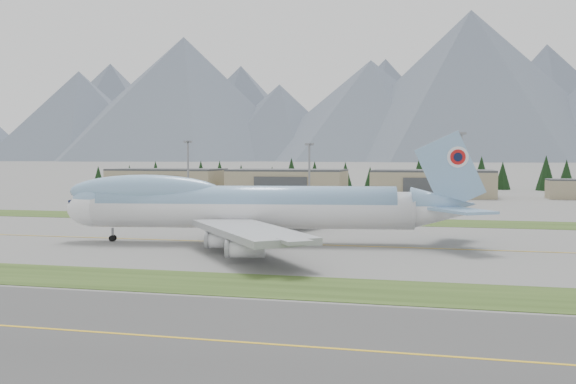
% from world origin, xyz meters
% --- Properties ---
extents(ground, '(7000.00, 7000.00, 0.00)m').
position_xyz_m(ground, '(0.00, 0.00, 0.00)').
color(ground, slate).
rests_on(ground, ground).
extents(grass_strip_near, '(400.00, 14.00, 0.08)m').
position_xyz_m(grass_strip_near, '(0.00, -38.00, 0.00)').
color(grass_strip_near, '#2B4017').
rests_on(grass_strip_near, ground).
extents(grass_strip_far, '(400.00, 18.00, 0.08)m').
position_xyz_m(grass_strip_far, '(0.00, 45.00, 0.00)').
color(grass_strip_far, '#2B4017').
rests_on(grass_strip_far, ground).
extents(taxiway_line_main, '(400.00, 0.40, 0.02)m').
position_xyz_m(taxiway_line_main, '(0.00, 0.00, 0.00)').
color(taxiway_line_main, gold).
rests_on(taxiway_line_main, ground).
extents(boeing_747_freighter, '(79.41, 67.57, 20.83)m').
position_xyz_m(boeing_747_freighter, '(12.69, -0.03, 6.87)').
color(boeing_747_freighter, white).
rests_on(boeing_747_freighter, ground).
extents(hangar_left, '(48.00, 26.60, 10.80)m').
position_xyz_m(hangar_left, '(-70.00, 149.90, 5.39)').
color(hangar_left, tan).
rests_on(hangar_left, ground).
extents(hangar_center, '(48.00, 26.60, 10.80)m').
position_xyz_m(hangar_center, '(-15.00, 149.90, 5.39)').
color(hangar_center, tan).
rests_on(hangar_center, ground).
extents(hangar_right, '(48.00, 26.60, 10.80)m').
position_xyz_m(hangar_right, '(45.00, 149.90, 5.39)').
color(hangar_right, tan).
rests_on(hangar_right, ground).
extents(control_shed, '(14.00, 12.00, 7.60)m').
position_xyz_m(control_shed, '(95.00, 148.00, 3.80)').
color(control_shed, tan).
rests_on(control_shed, ground).
extents(floodlight_masts, '(148.12, 7.50, 24.27)m').
position_xyz_m(floodlight_masts, '(28.12, 110.32, 15.53)').
color(floodlight_masts, gray).
rests_on(floodlight_masts, ground).
extents(service_vehicle_a, '(1.55, 3.28, 1.09)m').
position_xyz_m(service_vehicle_a, '(-14.25, 113.73, 0.00)').
color(service_vehicle_a, silver).
rests_on(service_vehicle_a, ground).
extents(service_vehicle_b, '(4.24, 3.23, 1.34)m').
position_xyz_m(service_vehicle_b, '(22.13, 119.48, 0.00)').
color(service_vehicle_b, yellow).
rests_on(service_vehicle_b, ground).
extents(service_vehicle_c, '(1.56, 3.61, 1.03)m').
position_xyz_m(service_vehicle_c, '(44.32, 125.23, 0.00)').
color(service_vehicle_c, '#9E9CA1').
rests_on(service_vehicle_c, ground).
extents(conifer_belt, '(279.45, 15.00, 16.91)m').
position_xyz_m(conifer_belt, '(15.38, 210.99, 7.13)').
color(conifer_belt, black).
rests_on(conifer_belt, ground).
extents(mountain_ridge_front, '(4143.29, 1196.01, 529.36)m').
position_xyz_m(mountain_ridge_front, '(-40.22, 2229.05, 225.98)').
color(mountain_ridge_front, '#51596C').
rests_on(mountain_ridge_front, ground).
extents(mountain_ridge_rear, '(4508.83, 1069.76, 534.88)m').
position_xyz_m(mountain_ridge_rear, '(285.71, 2900.00, 259.53)').
color(mountain_ridge_rear, '#51596C').
rests_on(mountain_ridge_rear, ground).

